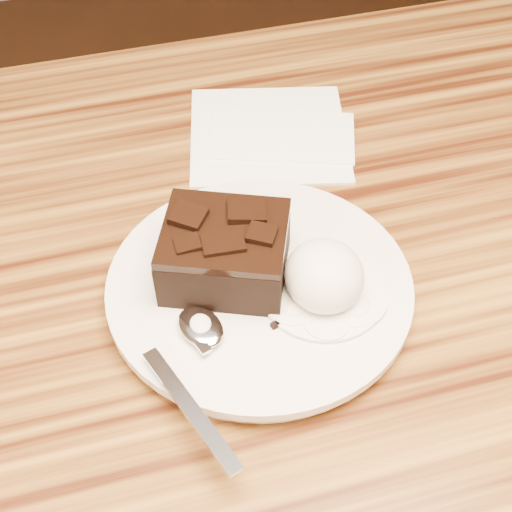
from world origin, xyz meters
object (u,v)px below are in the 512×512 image
object	(u,v)px
plate	(259,291)
napkin	(268,133)
brownie	(225,255)
ice_cream_scoop	(324,276)
spoon	(201,328)

from	to	relation	value
plate	napkin	bearing A→B (deg)	71.46
brownie	napkin	size ratio (longest dim) A/B	0.61
napkin	ice_cream_scoop	bearing A→B (deg)	-95.92
plate	spoon	xyz separation A→B (m)	(-0.06, -0.04, 0.01)
plate	spoon	size ratio (longest dim) A/B	1.42
brownie	plate	bearing A→B (deg)	-34.93
brownie	ice_cream_scoop	world-z (taller)	ice_cream_scoop
spoon	napkin	size ratio (longest dim) A/B	1.11
spoon	napkin	xyz separation A→B (m)	(0.12, 0.23, -0.02)
plate	brownie	bearing A→B (deg)	145.07
plate	brownie	size ratio (longest dim) A/B	2.57
brownie	napkin	bearing A→B (deg)	63.84
brownie	ice_cream_scoop	size ratio (longest dim) A/B	1.45
brownie	napkin	world-z (taller)	brownie
ice_cream_scoop	napkin	size ratio (longest dim) A/B	0.42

